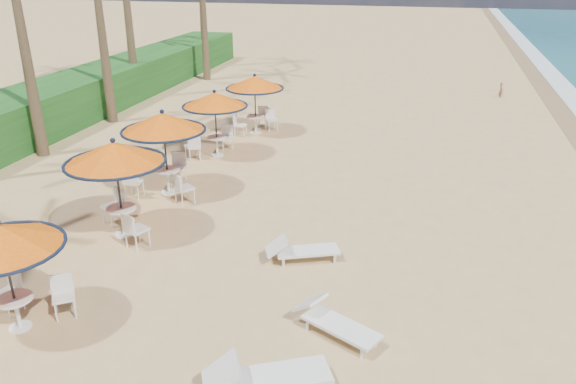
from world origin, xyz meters
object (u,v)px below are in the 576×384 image
station_2 (163,133)px  station_3 (213,108)px  station_4 (255,90)px  lounger_near (263,376)px  station_1 (116,162)px  lounger_far (300,250)px  station_0 (5,246)px  lounger_mid (333,321)px

station_2 → station_3: station_2 is taller
station_2 → station_4: size_ratio=1.07×
lounger_near → station_1: bearing=111.0°
station_1 → lounger_far: station_1 is taller
station_0 → lounger_near: station_0 is taller
station_4 → lounger_near: bearing=-71.9°
station_4 → lounger_far: station_4 is taller
station_0 → station_3: size_ratio=0.96×
station_2 → station_1: bearing=-87.4°
station_3 → lounger_far: bearing=-54.4°
station_0 → station_1: station_1 is taller
station_1 → station_3: 6.60m
station_2 → lounger_mid: bearing=-42.4°
station_3 → station_4: 3.22m
station_0 → station_1: size_ratio=0.89×
station_2 → lounger_mid: 8.62m
station_3 → lounger_near: bearing=-64.9°
station_0 → lounger_far: bearing=39.7°
station_0 → lounger_mid: station_0 is taller
lounger_mid → lounger_near: bearing=-87.2°
station_0 → lounger_near: size_ratio=1.08×
station_3 → lounger_mid: station_3 is taller
station_0 → station_4: size_ratio=0.96×
lounger_near → station_0: bearing=146.3°
station_0 → station_4: bearing=88.0°
station_4 → lounger_near: 15.27m
station_1 → station_2: 2.91m
station_1 → station_2: (-0.13, 2.91, -0.09)m
station_0 → lounger_mid: (6.04, 1.31, -1.51)m
station_1 → station_4: (0.56, 9.76, -0.23)m
station_2 → station_4: (0.69, 6.86, -0.13)m
station_0 → station_1: (-0.08, 4.11, 0.23)m
station_2 → lounger_mid: station_2 is taller
station_4 → lounger_mid: bearing=-66.1°
station_1 → lounger_far: size_ratio=1.45×
station_3 → station_4: size_ratio=1.00×
lounger_mid → station_2: bearing=164.5°
station_3 → station_1: bearing=-89.9°
station_4 → lounger_near: size_ratio=1.12×
station_1 → lounger_near: size_ratio=1.21×
station_2 → lounger_mid: (6.25, -5.70, -1.64)m
lounger_near → lounger_mid: lounger_near is taller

